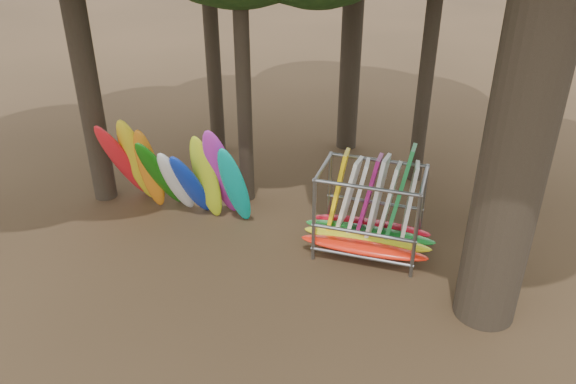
% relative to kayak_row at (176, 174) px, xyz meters
% --- Properties ---
extents(ground, '(120.00, 120.00, 0.00)m').
position_rel_kayak_row_xyz_m(ground, '(2.71, -1.73, -1.30)').
color(ground, '#47331E').
rests_on(ground, ground).
extents(kayak_row, '(4.07, 2.22, 3.07)m').
position_rel_kayak_row_xyz_m(kayak_row, '(0.00, 0.00, 0.00)').
color(kayak_row, red).
rests_on(kayak_row, ground).
extents(storage_rack, '(3.23, 1.58, 2.80)m').
position_rel_kayak_row_xyz_m(storage_rack, '(5.11, -0.02, -0.31)').
color(storage_rack, slate).
rests_on(storage_rack, ground).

